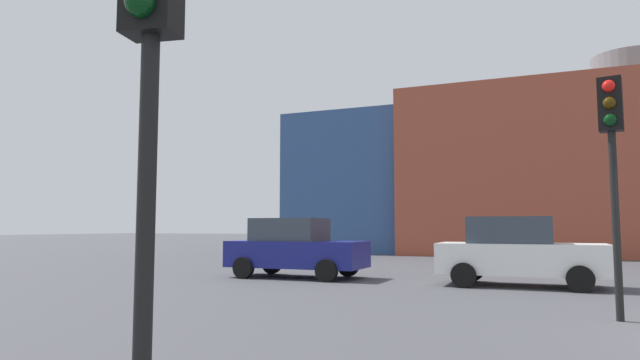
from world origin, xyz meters
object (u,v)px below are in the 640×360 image
parked_car_0 (295,248)px  traffic_light_near_left (149,44)px  parked_car_1 (518,251)px  traffic_light_island (612,140)px

parked_car_0 → traffic_light_near_left: size_ratio=1.11×
parked_car_1 → traffic_light_near_left: (-1.70, -12.01, 1.81)m
parked_car_0 → traffic_light_island: bearing=-31.3°
traffic_light_near_left → parked_car_1: bearing=161.9°
parked_car_0 → parked_car_1: size_ratio=1.00×
parked_car_1 → traffic_light_island: size_ratio=1.03×
parked_car_0 → traffic_light_near_left: traffic_light_near_left is taller
traffic_light_island → parked_car_1: bearing=-150.0°
traffic_light_near_left → parked_car_0: bearing=-169.2°
parked_car_1 → traffic_light_island: (1.72, -4.86, 2.04)m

